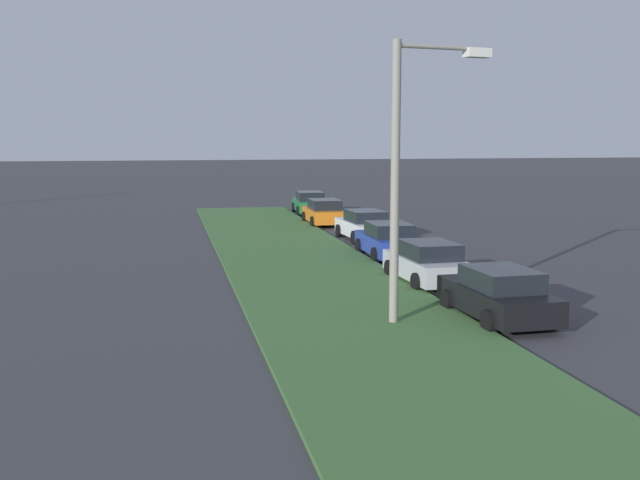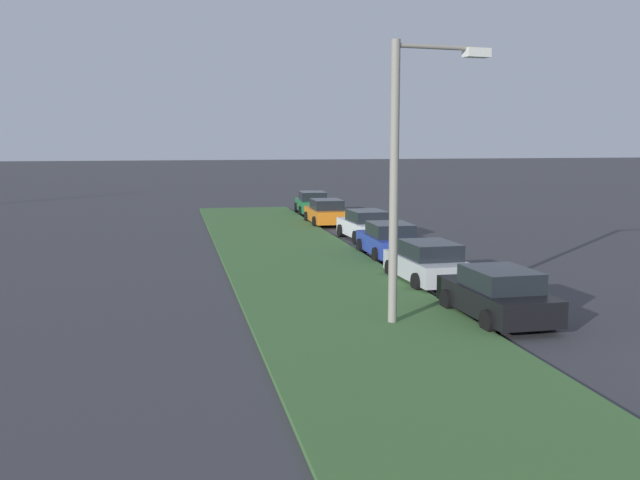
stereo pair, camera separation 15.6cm
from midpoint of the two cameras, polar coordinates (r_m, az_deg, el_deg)
grass_median at (r=24.10m, az=1.29°, el=-4.22°), size 60.00×6.00×0.12m
parked_car_black at (r=21.72m, az=13.25°, el=-3.99°), size 4.37×2.15×1.47m
parked_car_silver at (r=26.65m, az=8.21°, el=-1.71°), size 4.37×2.15×1.47m
parked_car_blue at (r=32.18m, az=5.29°, el=-0.04°), size 4.32×2.05×1.47m
parked_car_white at (r=37.49m, az=3.57°, el=1.08°), size 4.38×2.18×1.47m
parked_car_orange at (r=43.83m, az=0.57°, el=2.06°), size 4.31×2.04×1.47m
parked_car_green at (r=49.98m, az=-0.49°, el=2.76°), size 4.40×2.21×1.47m
streetlight at (r=20.34m, az=6.65°, el=5.81°), size 0.77×2.86×7.50m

